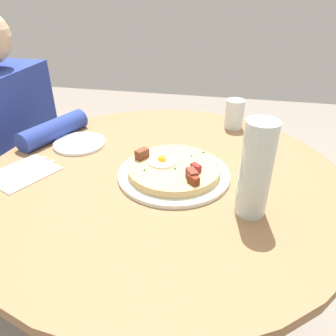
# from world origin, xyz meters

# --- Properties ---
(ground_plane) EXTENTS (6.00, 6.00, 0.00)m
(ground_plane) POSITION_xyz_m (0.00, 0.00, 0.00)
(ground_plane) COLOR gray
(dining_table) EXTENTS (1.04, 1.04, 0.73)m
(dining_table) POSITION_xyz_m (0.00, 0.00, 0.56)
(dining_table) COLOR olive
(dining_table) RESTS_ON ground_plane
(person_seated) EXTENTS (0.42, 0.48, 1.14)m
(person_seated) POSITION_xyz_m (-0.25, -0.68, 0.51)
(person_seated) COLOR #2D2D33
(person_seated) RESTS_ON ground_plane
(pizza_plate) EXTENTS (0.31, 0.31, 0.01)m
(pizza_plate) POSITION_xyz_m (0.01, 0.04, 0.74)
(pizza_plate) COLOR silver
(pizza_plate) RESTS_ON dining_table
(breakfast_pizza) EXTENTS (0.26, 0.26, 0.05)m
(breakfast_pizza) POSITION_xyz_m (0.01, 0.03, 0.75)
(breakfast_pizza) COLOR tan
(breakfast_pizza) RESTS_ON pizza_plate
(bread_plate) EXTENTS (0.17, 0.17, 0.01)m
(bread_plate) POSITION_xyz_m (-0.12, -0.31, 0.73)
(bread_plate) COLOR white
(bread_plate) RESTS_ON dining_table
(napkin) EXTENTS (0.21, 0.20, 0.00)m
(napkin) POSITION_xyz_m (0.08, -0.39, 0.73)
(napkin) COLOR white
(napkin) RESTS_ON dining_table
(fork) EXTENTS (0.17, 0.09, 0.00)m
(fork) POSITION_xyz_m (0.09, -0.37, 0.74)
(fork) COLOR silver
(fork) RESTS_ON napkin
(knife) EXTENTS (0.17, 0.09, 0.00)m
(knife) POSITION_xyz_m (0.08, -0.40, 0.74)
(knife) COLOR silver
(knife) RESTS_ON napkin
(water_glass) EXTENTS (0.07, 0.07, 0.11)m
(water_glass) POSITION_xyz_m (-0.37, 0.19, 0.78)
(water_glass) COLOR silver
(water_glass) RESTS_ON dining_table
(water_bottle) EXTENTS (0.07, 0.07, 0.23)m
(water_bottle) POSITION_xyz_m (0.14, 0.24, 0.85)
(water_bottle) COLOR silver
(water_bottle) RESTS_ON dining_table
(salt_shaker) EXTENTS (0.03, 0.03, 0.05)m
(salt_shaker) POSITION_xyz_m (-0.29, 0.28, 0.76)
(salt_shaker) COLOR white
(salt_shaker) RESTS_ON dining_table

